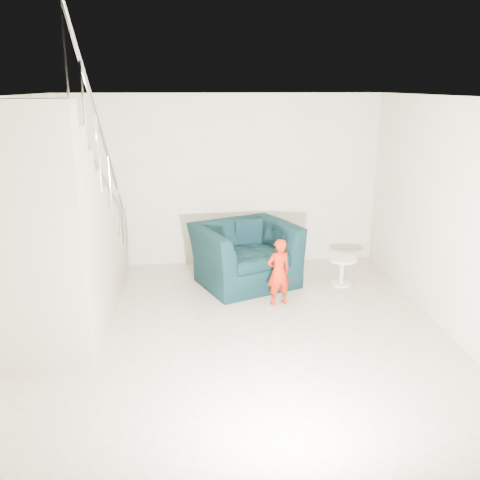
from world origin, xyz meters
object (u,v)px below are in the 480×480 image
object	(u,v)px
toddler	(279,272)
side_table	(342,266)
armchair	(245,254)
staircase	(60,253)

from	to	relation	value
toddler	side_table	distance (m)	1.21
toddler	side_table	bearing A→B (deg)	-167.00
toddler	armchair	bearing A→B (deg)	-82.50
toddler	side_table	xyz separation A→B (m)	(1.03, 0.59, -0.17)
side_table	staircase	bearing A→B (deg)	-164.12
side_table	staircase	xyz separation A→B (m)	(-3.68, -1.05, 0.66)
toddler	staircase	xyz separation A→B (m)	(-2.64, -0.45, 0.49)
armchair	staircase	distance (m)	2.65
side_table	armchair	bearing A→B (deg)	171.57
toddler	side_table	size ratio (longest dim) A/B	2.15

